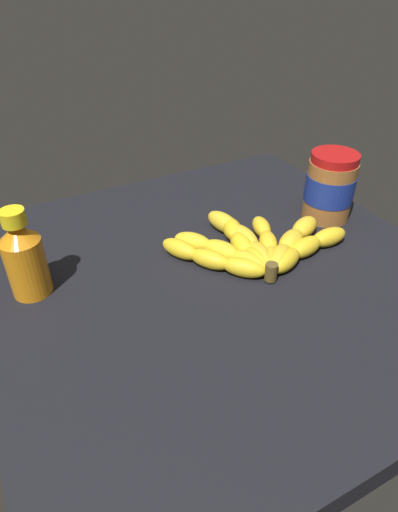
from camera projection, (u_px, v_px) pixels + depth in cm
name	position (u px, v px, depth cm)	size (l,w,h in cm)	color
ground_plane	(219.00, 280.00, 73.69)	(74.40, 73.55, 4.23)	black
banana_bunch	(255.00, 246.00, 75.27)	(22.04, 31.56, 3.56)	yellow
peanut_butter_jar	(330.00, 187.00, 83.08)	(9.26, 9.26, 13.10)	#9E602D
honey_bottle	(24.00, 257.00, 64.36)	(5.95, 5.95, 14.31)	orange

